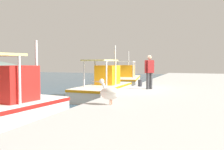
# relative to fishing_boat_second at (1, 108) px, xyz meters

# --- Properties ---
(fishing_boat_second) EXTENTS (4.80, 2.76, 2.97)m
(fishing_boat_second) POSITION_rel_fishing_boat_second_xyz_m (0.00, 0.00, 0.00)
(fishing_boat_second) COLOR white
(fishing_boat_second) RESTS_ON ground
(fishing_boat_third) EXTENTS (5.56, 2.00, 3.27)m
(fishing_boat_third) POSITION_rel_fishing_boat_second_xyz_m (7.56, -0.56, -0.04)
(fishing_boat_third) COLOR silver
(fishing_boat_third) RESTS_ON ground
(fishing_boat_fourth) EXTENTS (6.20, 3.20, 3.17)m
(fishing_boat_fourth) POSITION_rel_fishing_boat_second_xyz_m (14.57, 0.19, -0.05)
(fishing_boat_fourth) COLOR silver
(fishing_boat_fourth) RESTS_ON ground
(pelican) EXTENTS (0.40, 0.95, 0.82)m
(pelican) POSITION_rel_fishing_boat_second_xyz_m (1.10, -3.34, 0.53)
(pelican) COLOR tan
(pelican) RESTS_ON quay_pier
(fisherman_standing) EXTENTS (0.47, 0.43, 1.68)m
(fisherman_standing) POSITION_rel_fishing_boat_second_xyz_m (5.85, -3.66, 1.05)
(fisherman_standing) COLOR #3F3F42
(fisherman_standing) RESTS_ON quay_pier
(mooring_bollard_second) EXTENTS (0.24, 0.24, 0.37)m
(mooring_bollard_second) POSITION_rel_fishing_boat_second_xyz_m (6.97, -2.92, 0.31)
(mooring_bollard_second) COLOR #333338
(mooring_bollard_second) RESTS_ON quay_pier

